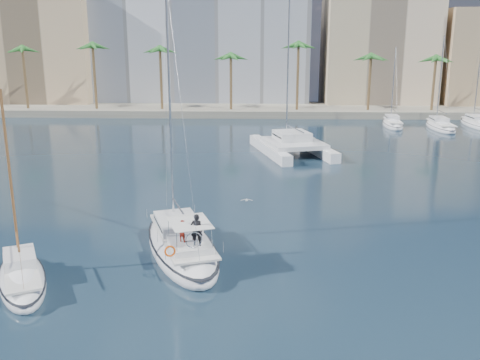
{
  "coord_description": "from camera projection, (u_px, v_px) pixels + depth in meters",
  "views": [
    {
      "loc": [
        -0.25,
        -33.74,
        12.92
      ],
      "look_at": [
        -1.47,
        1.5,
        3.53
      ],
      "focal_mm": 40.0,
      "sensor_mm": 36.0,
      "label": 1
    }
  ],
  "objects": [
    {
      "name": "seagull",
      "position": [
        247.0,
        200.0,
        42.95
      ],
      "size": [
        0.98,
        0.42,
        0.18
      ],
      "color": "silver",
      "rests_on": "ground"
    },
    {
      "name": "moored_yacht_c",
      "position": [
        480.0,
        127.0,
        80.19
      ],
      "size": [
        3.98,
        12.33,
        15.54
      ],
      "primitive_type": null,
      "rotation": [
        0.0,
        0.0,
        0.03
      ],
      "color": "white",
      "rests_on": "ground"
    },
    {
      "name": "quay",
      "position": [
        260.0,
        110.0,
        94.66
      ],
      "size": [
        120.0,
        14.0,
        1.2
      ],
      "primitive_type": "cube",
      "color": "gray",
      "rests_on": "ground"
    },
    {
      "name": "building_tan_left",
      "position": [
        39.0,
        48.0,
        101.11
      ],
      "size": [
        22.0,
        14.0,
        22.0
      ],
      "primitive_type": "cube",
      "color": "tan",
      "rests_on": "ground"
    },
    {
      "name": "palm_right",
      "position": [
        469.0,
        55.0,
        87.16
      ],
      "size": [
        3.6,
        3.6,
        12.3
      ],
      "color": "brown",
      "rests_on": "ground"
    },
    {
      "name": "moored_yacht_a",
      "position": [
        392.0,
        126.0,
        80.62
      ],
      "size": [
        3.37,
        9.52,
        11.9
      ],
      "primitive_type": null,
      "rotation": [
        0.0,
        0.0,
        -0.07
      ],
      "color": "white",
      "rests_on": "ground"
    },
    {
      "name": "building_modern",
      "position": [
        198.0,
        32.0,
        103.2
      ],
      "size": [
        42.0,
        16.0,
        28.0
      ],
      "primitive_type": "cube",
      "color": "silver",
      "rests_on": "ground"
    },
    {
      "name": "palm_centre",
      "position": [
        261.0,
        54.0,
        88.3
      ],
      "size": [
        3.6,
        3.6,
        12.3
      ],
      "color": "brown",
      "rests_on": "ground"
    },
    {
      "name": "small_sloop",
      "position": [
        22.0,
        278.0,
        28.81
      ],
      "size": [
        5.57,
        7.93,
        11.0
      ],
      "rotation": [
        0.0,
        0.0,
        0.46
      ],
      "color": "white",
      "rests_on": "ground"
    },
    {
      "name": "palm_left",
      "position": [
        58.0,
        54.0,
        89.44
      ],
      "size": [
        3.6,
        3.6,
        12.3
      ],
      "color": "brown",
      "rests_on": "ground"
    },
    {
      "name": "ground",
      "position": [
        261.0,
        237.0,
        35.9
      ],
      "size": [
        160.0,
        160.0,
        0.0
      ],
      "primitive_type": "plane",
      "color": "black",
      "rests_on": "ground"
    },
    {
      "name": "moored_yacht_b",
      "position": [
        440.0,
        129.0,
        78.47
      ],
      "size": [
        3.32,
        10.83,
        13.72
      ],
      "primitive_type": null,
      "rotation": [
        0.0,
        0.0,
        -0.02
      ],
      "color": "white",
      "rests_on": "ground"
    },
    {
      "name": "catamaran",
      "position": [
        292.0,
        143.0,
        61.61
      ],
      "size": [
        9.89,
        14.44,
        19.03
      ],
      "rotation": [
        0.0,
        0.0,
        0.27
      ],
      "color": "white",
      "rests_on": "ground"
    },
    {
      "name": "building_beige",
      "position": [
        378.0,
        54.0,
        100.19
      ],
      "size": [
        20.0,
        14.0,
        20.0
      ],
      "primitive_type": "cube",
      "color": "beige",
      "rests_on": "ground"
    },
    {
      "name": "main_sloop",
      "position": [
        182.0,
        245.0,
        33.03
      ],
      "size": [
        7.42,
        12.24,
        17.33
      ],
      "rotation": [
        0.0,
        0.0,
        0.34
      ],
      "color": "white",
      "rests_on": "ground"
    }
  ]
}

